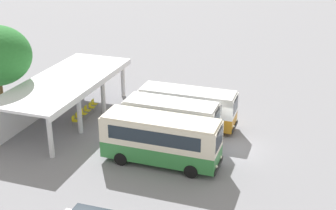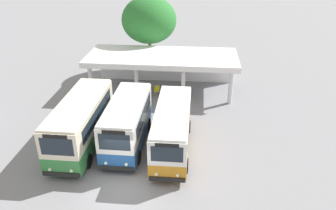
{
  "view_description": "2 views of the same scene",
  "coord_description": "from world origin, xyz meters",
  "px_view_note": "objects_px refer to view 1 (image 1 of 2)",
  "views": [
    {
      "loc": [
        -28.79,
        -4.86,
        15.44
      ],
      "look_at": [
        0.47,
        5.07,
        2.44
      ],
      "focal_mm": 48.92,
      "sensor_mm": 36.0,
      "label": 1
    },
    {
      "loc": [
        3.84,
        -14.22,
        12.68
      ],
      "look_at": [
        1.85,
        7.06,
        1.83
      ],
      "focal_mm": 35.38,
      "sensor_mm": 36.0,
      "label": 2
    }
  ],
  "objects_px": {
    "city_bus_second_in_row": "(171,120)",
    "waiting_chair_second_from_end": "(78,116)",
    "waiting_chair_fifth_seat": "(91,106)",
    "waiting_chair_middle_seat": "(83,113)",
    "city_bus_middle_cream": "(188,106)",
    "waiting_chair_fourth_seat": "(87,110)",
    "waiting_chair_far_end_seat": "(94,103)",
    "city_bus_nearest_orange": "(161,139)",
    "waiting_chair_end_by_column": "(74,120)"
  },
  "relations": [
    {
      "from": "waiting_chair_middle_seat",
      "to": "waiting_chair_far_end_seat",
      "type": "xyz_separation_m",
      "value": [
        2.12,
        0.12,
        0.0
      ]
    },
    {
      "from": "city_bus_second_in_row",
      "to": "city_bus_middle_cream",
      "type": "distance_m",
      "value": 3.05
    },
    {
      "from": "waiting_chair_far_end_seat",
      "to": "waiting_chair_middle_seat",
      "type": "bearing_deg",
      "value": -176.64
    },
    {
      "from": "city_bus_middle_cream",
      "to": "waiting_chair_fourth_seat",
      "type": "xyz_separation_m",
      "value": [
        -0.67,
        8.44,
        -1.17
      ]
    },
    {
      "from": "waiting_chair_middle_seat",
      "to": "city_bus_nearest_orange",
      "type": "bearing_deg",
      "value": -119.25
    },
    {
      "from": "waiting_chair_second_from_end",
      "to": "waiting_chair_middle_seat",
      "type": "height_order",
      "value": "same"
    },
    {
      "from": "waiting_chair_middle_seat",
      "to": "waiting_chair_far_end_seat",
      "type": "distance_m",
      "value": 2.13
    },
    {
      "from": "waiting_chair_middle_seat",
      "to": "waiting_chair_fifth_seat",
      "type": "xyz_separation_m",
      "value": [
        1.41,
        0.02,
        0.0
      ]
    },
    {
      "from": "city_bus_middle_cream",
      "to": "city_bus_second_in_row",
      "type": "bearing_deg",
      "value": 173.63
    },
    {
      "from": "waiting_chair_second_from_end",
      "to": "waiting_chair_middle_seat",
      "type": "bearing_deg",
      "value": -4.11
    },
    {
      "from": "waiting_chair_second_from_end",
      "to": "waiting_chair_fifth_seat",
      "type": "xyz_separation_m",
      "value": [
        2.12,
        -0.03,
        0.0
      ]
    },
    {
      "from": "city_bus_second_in_row",
      "to": "waiting_chair_far_end_seat",
      "type": "distance_m",
      "value": 9.08
    },
    {
      "from": "city_bus_nearest_orange",
      "to": "city_bus_second_in_row",
      "type": "bearing_deg",
      "value": 5.88
    },
    {
      "from": "waiting_chair_end_by_column",
      "to": "waiting_chair_fifth_seat",
      "type": "height_order",
      "value": "same"
    },
    {
      "from": "waiting_chair_fifth_seat",
      "to": "waiting_chair_middle_seat",
      "type": "bearing_deg",
      "value": -179.05
    },
    {
      "from": "waiting_chair_fifth_seat",
      "to": "waiting_chair_far_end_seat",
      "type": "distance_m",
      "value": 0.71
    },
    {
      "from": "waiting_chair_fifth_seat",
      "to": "waiting_chair_far_end_seat",
      "type": "xyz_separation_m",
      "value": [
        0.71,
        0.1,
        0.0
      ]
    },
    {
      "from": "waiting_chair_second_from_end",
      "to": "waiting_chair_far_end_seat",
      "type": "relative_size",
      "value": 1.0
    },
    {
      "from": "waiting_chair_second_from_end",
      "to": "waiting_chair_far_end_seat",
      "type": "distance_m",
      "value": 2.83
    },
    {
      "from": "waiting_chair_end_by_column",
      "to": "waiting_chair_far_end_seat",
      "type": "relative_size",
      "value": 1.0
    },
    {
      "from": "city_bus_second_in_row",
      "to": "city_bus_nearest_orange",
      "type": "bearing_deg",
      "value": -174.12
    },
    {
      "from": "waiting_chair_end_by_column",
      "to": "waiting_chair_fourth_seat",
      "type": "relative_size",
      "value": 1.0
    },
    {
      "from": "city_bus_middle_cream",
      "to": "waiting_chair_fourth_seat",
      "type": "distance_m",
      "value": 8.54
    },
    {
      "from": "city_bus_nearest_orange",
      "to": "waiting_chair_middle_seat",
      "type": "xyz_separation_m",
      "value": [
        4.68,
        8.35,
        -1.31
      ]
    },
    {
      "from": "waiting_chair_fifth_seat",
      "to": "city_bus_second_in_row",
      "type": "bearing_deg",
      "value": -110.81
    },
    {
      "from": "waiting_chair_end_by_column",
      "to": "waiting_chair_fifth_seat",
      "type": "xyz_separation_m",
      "value": [
        2.83,
        0.03,
        0.0
      ]
    },
    {
      "from": "city_bus_second_in_row",
      "to": "waiting_chair_fifth_seat",
      "type": "relative_size",
      "value": 7.93
    },
    {
      "from": "city_bus_second_in_row",
      "to": "waiting_chair_end_by_column",
      "type": "xyz_separation_m",
      "value": [
        0.24,
        8.03,
        -1.25
      ]
    },
    {
      "from": "city_bus_middle_cream",
      "to": "waiting_chair_far_end_seat",
      "type": "height_order",
      "value": "city_bus_middle_cream"
    },
    {
      "from": "city_bus_second_in_row",
      "to": "waiting_chair_fourth_seat",
      "type": "distance_m",
      "value": 8.53
    },
    {
      "from": "waiting_chair_fourth_seat",
      "to": "waiting_chair_fifth_seat",
      "type": "relative_size",
      "value": 1.0
    },
    {
      "from": "city_bus_middle_cream",
      "to": "waiting_chair_second_from_end",
      "type": "relative_size",
      "value": 8.8
    },
    {
      "from": "city_bus_second_in_row",
      "to": "waiting_chair_far_end_seat",
      "type": "bearing_deg",
      "value": 65.2
    },
    {
      "from": "waiting_chair_fourth_seat",
      "to": "waiting_chair_fifth_seat",
      "type": "bearing_deg",
      "value": -2.76
    },
    {
      "from": "city_bus_middle_cream",
      "to": "waiting_chair_end_by_column",
      "type": "bearing_deg",
      "value": 108.44
    },
    {
      "from": "city_bus_second_in_row",
      "to": "waiting_chair_second_from_end",
      "type": "height_order",
      "value": "city_bus_second_in_row"
    },
    {
      "from": "waiting_chair_far_end_seat",
      "to": "waiting_chair_end_by_column",
      "type": "bearing_deg",
      "value": -177.89
    },
    {
      "from": "city_bus_second_in_row",
      "to": "waiting_chair_middle_seat",
      "type": "distance_m",
      "value": 8.3
    },
    {
      "from": "waiting_chair_end_by_column",
      "to": "waiting_chair_second_from_end",
      "type": "xyz_separation_m",
      "value": [
        0.71,
        0.06,
        0.0
      ]
    },
    {
      "from": "waiting_chair_far_end_seat",
      "to": "city_bus_second_in_row",
      "type": "bearing_deg",
      "value": -114.8
    },
    {
      "from": "waiting_chair_second_from_end",
      "to": "waiting_chair_fifth_seat",
      "type": "bearing_deg",
      "value": -0.74
    },
    {
      "from": "waiting_chair_end_by_column",
      "to": "waiting_chair_second_from_end",
      "type": "distance_m",
      "value": 0.71
    },
    {
      "from": "waiting_chair_middle_seat",
      "to": "waiting_chair_fifth_seat",
      "type": "height_order",
      "value": "same"
    },
    {
      "from": "waiting_chair_end_by_column",
      "to": "city_bus_second_in_row",
      "type": "bearing_deg",
      "value": -91.68
    },
    {
      "from": "city_bus_nearest_orange",
      "to": "city_bus_middle_cream",
      "type": "bearing_deg",
      "value": -0.25
    },
    {
      "from": "city_bus_middle_cream",
      "to": "waiting_chair_end_by_column",
      "type": "relative_size",
      "value": 8.8
    },
    {
      "from": "waiting_chair_second_from_end",
      "to": "waiting_chair_middle_seat",
      "type": "distance_m",
      "value": 0.71
    },
    {
      "from": "waiting_chair_fourth_seat",
      "to": "city_bus_nearest_orange",
      "type": "bearing_deg",
      "value": -122.63
    },
    {
      "from": "waiting_chair_second_from_end",
      "to": "waiting_chair_fourth_seat",
      "type": "distance_m",
      "value": 1.41
    },
    {
      "from": "city_bus_nearest_orange",
      "to": "waiting_chair_middle_seat",
      "type": "bearing_deg",
      "value": 60.75
    }
  ]
}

